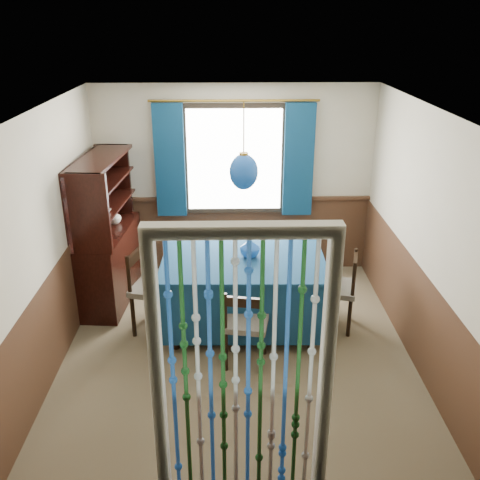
{
  "coord_description": "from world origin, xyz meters",
  "views": [
    {
      "loc": [
        -0.07,
        -4.74,
        3.27
      ],
      "look_at": [
        0.04,
        0.39,
        1.1
      ],
      "focal_mm": 40.0,
      "sensor_mm": 36.0,
      "label": 1
    }
  ],
  "objects_px": {
    "chair_right": "(339,289)",
    "vase_sideboard": "(114,216)",
    "vase_table": "(250,248)",
    "pendant_lamp": "(244,172)",
    "chair_left": "(152,288)",
    "sideboard": "(108,252)",
    "chair_near": "(245,324)",
    "bowl_shelf": "(103,211)",
    "dining_table": "(243,288)",
    "chair_far": "(240,259)"
  },
  "relations": [
    {
      "from": "chair_right",
      "to": "vase_sideboard",
      "type": "height_order",
      "value": "vase_sideboard"
    },
    {
      "from": "vase_table",
      "to": "vase_sideboard",
      "type": "height_order",
      "value": "vase_sideboard"
    },
    {
      "from": "pendant_lamp",
      "to": "vase_table",
      "type": "xyz_separation_m",
      "value": [
        0.07,
        0.04,
        -0.86
      ]
    },
    {
      "from": "chair_left",
      "to": "sideboard",
      "type": "relative_size",
      "value": 0.54
    },
    {
      "from": "vase_table",
      "to": "chair_left",
      "type": "bearing_deg",
      "value": -176.23
    },
    {
      "from": "vase_sideboard",
      "to": "chair_left",
      "type": "bearing_deg",
      "value": -60.49
    },
    {
      "from": "chair_near",
      "to": "bowl_shelf",
      "type": "bearing_deg",
      "value": 153.85
    },
    {
      "from": "dining_table",
      "to": "sideboard",
      "type": "distance_m",
      "value": 1.78
    },
    {
      "from": "sideboard",
      "to": "pendant_lamp",
      "type": "xyz_separation_m",
      "value": [
        1.62,
        -0.71,
        1.19
      ]
    },
    {
      "from": "chair_far",
      "to": "vase_table",
      "type": "height_order",
      "value": "vase_table"
    },
    {
      "from": "dining_table",
      "to": "pendant_lamp",
      "type": "height_order",
      "value": "pendant_lamp"
    },
    {
      "from": "chair_far",
      "to": "pendant_lamp",
      "type": "bearing_deg",
      "value": 83.11
    },
    {
      "from": "chair_right",
      "to": "sideboard",
      "type": "height_order",
      "value": "sideboard"
    },
    {
      "from": "sideboard",
      "to": "vase_table",
      "type": "xyz_separation_m",
      "value": [
        1.69,
        -0.67,
        0.33
      ]
    },
    {
      "from": "pendant_lamp",
      "to": "bowl_shelf",
      "type": "bearing_deg",
      "value": 164.92
    },
    {
      "from": "pendant_lamp",
      "to": "bowl_shelf",
      "type": "relative_size",
      "value": 4.61
    },
    {
      "from": "chair_left",
      "to": "bowl_shelf",
      "type": "relative_size",
      "value": 5.06
    },
    {
      "from": "chair_far",
      "to": "chair_right",
      "type": "relative_size",
      "value": 0.98
    },
    {
      "from": "vase_sideboard",
      "to": "chair_right",
      "type": "bearing_deg",
      "value": -20.61
    },
    {
      "from": "sideboard",
      "to": "vase_table",
      "type": "relative_size",
      "value": 8.75
    },
    {
      "from": "chair_right",
      "to": "vase_sideboard",
      "type": "relative_size",
      "value": 4.66
    },
    {
      "from": "chair_left",
      "to": "bowl_shelf",
      "type": "height_order",
      "value": "bowl_shelf"
    },
    {
      "from": "chair_near",
      "to": "chair_far",
      "type": "xyz_separation_m",
      "value": [
        -0.02,
        1.5,
        0.0
      ]
    },
    {
      "from": "pendant_lamp",
      "to": "chair_near",
      "type": "bearing_deg",
      "value": -89.91
    },
    {
      "from": "dining_table",
      "to": "chair_left",
      "type": "bearing_deg",
      "value": -177.28
    },
    {
      "from": "chair_far",
      "to": "chair_right",
      "type": "distance_m",
      "value": 1.35
    },
    {
      "from": "dining_table",
      "to": "chair_right",
      "type": "height_order",
      "value": "chair_right"
    },
    {
      "from": "chair_near",
      "to": "vase_table",
      "type": "xyz_separation_m",
      "value": [
        0.07,
        0.75,
        0.48
      ]
    },
    {
      "from": "dining_table",
      "to": "sideboard",
      "type": "bearing_deg",
      "value": 157.39
    },
    {
      "from": "chair_far",
      "to": "vase_table",
      "type": "relative_size",
      "value": 4.28
    },
    {
      "from": "sideboard",
      "to": "pendant_lamp",
      "type": "height_order",
      "value": "pendant_lamp"
    },
    {
      "from": "chair_left",
      "to": "vase_sideboard",
      "type": "distance_m",
      "value": 1.23
    },
    {
      "from": "sideboard",
      "to": "vase_table",
      "type": "height_order",
      "value": "sideboard"
    },
    {
      "from": "dining_table",
      "to": "bowl_shelf",
      "type": "relative_size",
      "value": 9.33
    },
    {
      "from": "chair_far",
      "to": "chair_right",
      "type": "xyz_separation_m",
      "value": [
        1.08,
        -0.81,
        0.01
      ]
    },
    {
      "from": "bowl_shelf",
      "to": "vase_sideboard",
      "type": "xyz_separation_m",
      "value": [
        0.0,
        0.54,
        -0.25
      ]
    },
    {
      "from": "chair_right",
      "to": "bowl_shelf",
      "type": "height_order",
      "value": "bowl_shelf"
    },
    {
      "from": "vase_table",
      "to": "vase_sideboard",
      "type": "xyz_separation_m",
      "value": [
        -1.63,
        0.92,
        0.04
      ]
    },
    {
      "from": "dining_table",
      "to": "vase_sideboard",
      "type": "relative_size",
      "value": 9.24
    },
    {
      "from": "chair_right",
      "to": "sideboard",
      "type": "relative_size",
      "value": 0.5
    },
    {
      "from": "dining_table",
      "to": "chair_near",
      "type": "xyz_separation_m",
      "value": [
        0.0,
        -0.71,
        -0.02
      ]
    },
    {
      "from": "chair_near",
      "to": "chair_right",
      "type": "xyz_separation_m",
      "value": [
        1.05,
        0.69,
        0.01
      ]
    },
    {
      "from": "chair_near",
      "to": "sideboard",
      "type": "relative_size",
      "value": 0.49
    },
    {
      "from": "pendant_lamp",
      "to": "vase_table",
      "type": "height_order",
      "value": "pendant_lamp"
    },
    {
      "from": "chair_left",
      "to": "chair_right",
      "type": "bearing_deg",
      "value": 104.95
    },
    {
      "from": "pendant_lamp",
      "to": "vase_table",
      "type": "distance_m",
      "value": 0.87
    },
    {
      "from": "chair_near",
      "to": "pendant_lamp",
      "type": "xyz_separation_m",
      "value": [
        -0.0,
        0.71,
        1.35
      ]
    },
    {
      "from": "vase_table",
      "to": "vase_sideboard",
      "type": "distance_m",
      "value": 1.87
    },
    {
      "from": "chair_right",
      "to": "pendant_lamp",
      "type": "bearing_deg",
      "value": 103.11
    },
    {
      "from": "dining_table",
      "to": "vase_table",
      "type": "xyz_separation_m",
      "value": [
        0.07,
        0.04,
        0.46
      ]
    }
  ]
}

